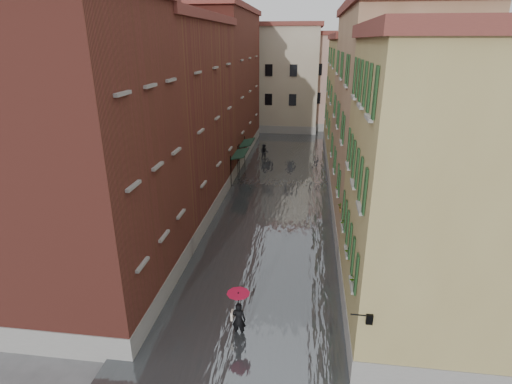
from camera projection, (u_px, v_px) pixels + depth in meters
The scene contains 16 objects.
ground at pixel (259, 283), 20.04m from camera, with size 120.00×120.00×0.00m, color #515153.
floodwater at pixel (279, 191), 32.04m from camera, with size 10.00×60.00×0.20m, color #4F5357.
building_left_near at pixel (88, 165), 16.73m from camera, with size 6.00×8.00×13.00m, color brown.
building_left_mid at pixel (173, 122), 27.01m from camera, with size 6.00×14.00×12.50m, color brown.
building_left_far at pixel (220, 87), 40.64m from camera, with size 6.00×16.00×14.00m, color brown.
building_right_near at pixel (434, 198), 15.28m from camera, with size 6.00×8.00×11.50m, color #97854E.
building_right_mid at pixel (387, 123), 25.20m from camera, with size 6.00×14.00×13.00m, color tan.
building_right_far at pixel (360, 102), 39.36m from camera, with size 6.00×16.00×11.50m, color #97854E.
building_end_cream at pixel (272, 80), 53.30m from camera, with size 12.00×9.00×13.00m, color #BAB294.
building_end_pink at pixel (339, 83), 54.22m from camera, with size 10.00×9.00×12.00m, color tan.
awning_near at pixel (240, 154), 33.35m from camera, with size 1.09×3.26×2.80m.
awning_far at pixel (247, 143), 36.93m from camera, with size 1.09×3.16×2.80m.
wall_lantern at pixel (369, 318), 12.87m from camera, with size 0.71×0.22×0.35m.
window_planters at pixel (347, 220), 18.69m from camera, with size 0.59×10.61×0.84m.
pedestrian_main at pixel (239, 310), 16.02m from camera, with size 0.93×0.93×2.06m.
pedestrian_far at pixel (264, 152), 40.15m from camera, with size 0.81×0.63×1.68m, color black.
Camera 1 is at (2.12, -16.97, 11.40)m, focal length 28.00 mm.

